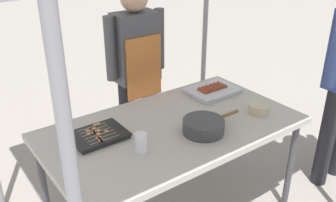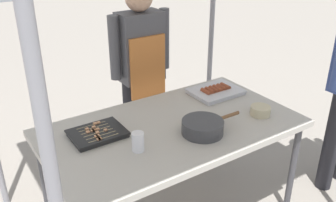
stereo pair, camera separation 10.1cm
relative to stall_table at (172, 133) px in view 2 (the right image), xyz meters
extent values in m
cube|color=#B7B2A8|center=(0.00, 0.00, 0.03)|extent=(1.60, 0.90, 0.04)
cylinder|color=#3F3F44|center=(0.74, -0.39, -0.34)|extent=(0.04, 0.04, 0.71)
cylinder|color=#3F3F44|center=(-0.74, 0.39, -0.34)|extent=(0.04, 0.04, 0.71)
cylinder|color=#3F3F44|center=(0.74, 0.39, -0.34)|extent=(0.04, 0.04, 0.71)
cylinder|color=gray|center=(0.95, 0.80, 0.38)|extent=(0.04, 0.04, 2.15)
cube|color=silver|center=(0.54, 0.23, 0.06)|extent=(0.35, 0.27, 0.02)
cube|color=silver|center=(0.54, 0.23, 0.08)|extent=(0.37, 0.29, 0.01)
cylinder|color=brown|center=(0.45, 0.23, 0.09)|extent=(0.03, 0.09, 0.03)
cylinder|color=brown|center=(0.48, 0.23, 0.09)|extent=(0.03, 0.09, 0.03)
cylinder|color=brown|center=(0.52, 0.23, 0.09)|extent=(0.03, 0.09, 0.03)
cylinder|color=brown|center=(0.56, 0.23, 0.09)|extent=(0.03, 0.09, 0.03)
cylinder|color=brown|center=(0.59, 0.23, 0.09)|extent=(0.03, 0.09, 0.03)
cylinder|color=brown|center=(0.63, 0.23, 0.09)|extent=(0.03, 0.09, 0.03)
cube|color=black|center=(-0.44, 0.14, 0.06)|extent=(0.31, 0.23, 0.02)
cube|color=black|center=(-0.44, 0.14, 0.08)|extent=(0.32, 0.25, 0.01)
cylinder|color=tan|center=(-0.44, 0.05, 0.08)|extent=(0.19, 0.01, 0.01)
cube|color=tan|center=(-0.47, 0.05, 0.08)|extent=(0.02, 0.02, 0.02)
cube|color=tan|center=(-0.47, 0.05, 0.08)|extent=(0.02, 0.02, 0.02)
cylinder|color=tan|center=(-0.44, 0.08, 0.08)|extent=(0.19, 0.01, 0.01)
cube|color=tan|center=(-0.46, 0.08, 0.08)|extent=(0.02, 0.02, 0.02)
cube|color=tan|center=(-0.47, 0.08, 0.08)|extent=(0.02, 0.02, 0.02)
cylinder|color=tan|center=(-0.44, 0.12, 0.08)|extent=(0.19, 0.01, 0.01)
cube|color=tan|center=(-0.40, 0.12, 0.08)|extent=(0.02, 0.02, 0.02)
cube|color=tan|center=(-0.45, 0.12, 0.08)|extent=(0.02, 0.02, 0.02)
cylinder|color=tan|center=(-0.44, 0.16, 0.08)|extent=(0.19, 0.01, 0.01)
cube|color=tan|center=(-0.46, 0.16, 0.08)|extent=(0.02, 0.02, 0.02)
cube|color=tan|center=(-0.49, 0.16, 0.08)|extent=(0.02, 0.02, 0.02)
cube|color=tan|center=(-0.43, 0.16, 0.08)|extent=(0.02, 0.02, 0.02)
cube|color=tan|center=(-0.47, 0.16, 0.08)|extent=(0.02, 0.02, 0.02)
cylinder|color=tan|center=(-0.44, 0.19, 0.08)|extent=(0.19, 0.01, 0.01)
cube|color=tan|center=(-0.44, 0.19, 0.08)|extent=(0.02, 0.02, 0.02)
cube|color=tan|center=(-0.49, 0.19, 0.08)|extent=(0.02, 0.02, 0.02)
cylinder|color=tan|center=(-0.44, 0.23, 0.08)|extent=(0.19, 0.01, 0.01)
cube|color=tan|center=(-0.42, 0.23, 0.08)|extent=(0.02, 0.02, 0.02)
cube|color=tan|center=(-0.40, 0.23, 0.08)|extent=(0.02, 0.02, 0.02)
cylinder|color=#38383A|center=(0.10, -0.18, 0.09)|extent=(0.25, 0.25, 0.08)
cylinder|color=brown|center=(0.30, -0.18, 0.11)|extent=(0.16, 0.02, 0.02)
cylinder|color=#386B33|center=(0.10, -0.18, 0.13)|extent=(0.23, 0.23, 0.01)
cylinder|color=#BFB28C|center=(0.57, -0.20, 0.08)|extent=(0.13, 0.13, 0.06)
cylinder|color=white|center=(-0.32, -0.13, 0.11)|extent=(0.07, 0.07, 0.11)
cylinder|color=black|center=(0.09, 0.75, -0.32)|extent=(0.12, 0.12, 0.76)
cylinder|color=black|center=(0.31, 0.75, -0.32)|extent=(0.12, 0.12, 0.76)
cube|color=#4C4C51|center=(0.20, 0.75, 0.33)|extent=(0.34, 0.20, 0.54)
cube|color=#CC7233|center=(0.20, 0.64, 0.20)|extent=(0.30, 0.02, 0.48)
cylinder|color=#4C4C51|center=(-0.02, 0.75, 0.36)|extent=(0.08, 0.08, 0.48)
cylinder|color=#4C4C51|center=(0.42, 0.75, 0.36)|extent=(0.08, 0.08, 0.48)
cylinder|color=black|center=(1.20, -0.36, -0.29)|extent=(0.12, 0.12, 0.81)
camera|label=1|loc=(-1.23, -1.64, 1.20)|focal=40.12mm
camera|label=2|loc=(-1.15, -1.70, 1.20)|focal=40.12mm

